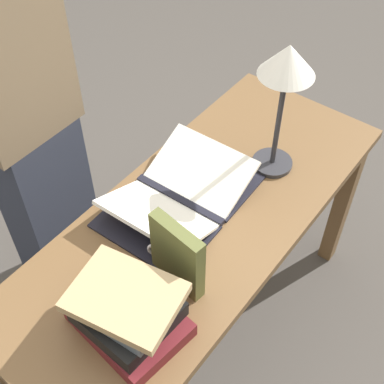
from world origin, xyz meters
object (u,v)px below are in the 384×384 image
object	(u,v)px
book_stack_tall	(128,312)
coffee_mug	(170,253)
book_standing_upright	(177,256)
person_reader	(25,123)
open_book	(180,196)
reading_lamp	(286,73)

from	to	relation	value
book_stack_tall	coffee_mug	bearing A→B (deg)	-169.03
book_stack_tall	book_standing_upright	bearing A→B (deg)	177.08
person_reader	book_standing_upright	bearing A→B (deg)	-98.80
book_stack_tall	open_book	bearing A→B (deg)	-158.43
open_book	reading_lamp	bearing A→B (deg)	154.03
book_stack_tall	book_standing_upright	distance (m)	0.20
book_standing_upright	reading_lamp	distance (m)	0.62
reading_lamp	person_reader	xyz separation A→B (m)	(0.45, -0.72, -0.26)
open_book	book_standing_upright	distance (m)	0.31
coffee_mug	person_reader	world-z (taller)	person_reader
reading_lamp	person_reader	distance (m)	0.89
book_stack_tall	book_standing_upright	xyz separation A→B (m)	(-0.19, 0.01, 0.04)
person_reader	coffee_mug	bearing A→B (deg)	-96.99
open_book	person_reader	xyz separation A→B (m)	(0.12, -0.57, 0.09)
reading_lamp	open_book	bearing A→B (deg)	-24.16
open_book	book_stack_tall	xyz separation A→B (m)	(0.43, 0.17, 0.05)
book_stack_tall	person_reader	size ratio (longest dim) A/B	0.18
book_standing_upright	coffee_mug	world-z (taller)	book_standing_upright
open_book	reading_lamp	size ratio (longest dim) A/B	1.09
book_stack_tall	person_reader	xyz separation A→B (m)	(-0.31, -0.74, 0.04)
open_book	coffee_mug	bearing A→B (deg)	29.82
person_reader	book_stack_tall	bearing A→B (deg)	-112.65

